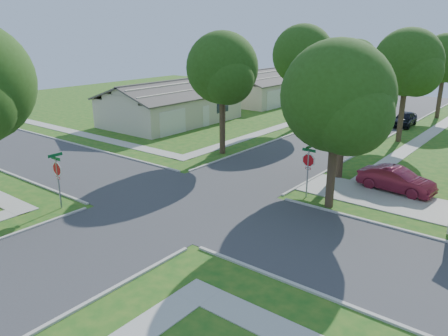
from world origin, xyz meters
TOP-DOWN VIEW (x-y plane):
  - ground at (0.00, 0.00)m, footprint 100.00×100.00m
  - road_ns at (0.00, 0.00)m, footprint 7.00×100.00m
  - sidewalk_ne at (6.10, 26.00)m, footprint 1.20×40.00m
  - sidewalk_nw at (-6.10, 26.00)m, footprint 1.20×40.00m
  - driveway at (7.90, 7.10)m, footprint 8.80×3.60m
  - stop_sign_sw at (-4.70, -4.70)m, footprint 1.05×0.80m
  - stop_sign_ne at (4.70, 4.70)m, footprint 1.05×0.80m
  - tree_e_near at (4.75, 9.01)m, footprint 4.97×4.80m
  - tree_e_mid at (4.76, 21.01)m, footprint 5.59×5.40m
  - tree_e_far at (4.75, 34.01)m, footprint 5.17×5.00m
  - tree_w_near at (-4.64, 9.01)m, footprint 5.38×5.20m
  - tree_w_mid at (-4.64, 21.01)m, footprint 5.80×5.60m
  - tree_w_far at (-4.65, 34.01)m, footprint 4.76×4.60m
  - tree_ne_corner at (6.36, 4.21)m, footprint 5.80×5.60m
  - house_nw_near at (-15.99, 15.00)m, footprint 8.42×13.60m
  - house_nw_far at (-15.99, 32.00)m, footprint 8.42×13.60m
  - car_driveway at (8.34, 8.70)m, footprint 4.39×1.90m
  - car_curb_east at (3.20, 27.59)m, footprint 1.82×4.23m
  - car_curb_west at (-3.20, 36.79)m, footprint 1.97×4.35m

SIDE VIEW (x-z plane):
  - ground at x=0.00m, z-range 0.00..0.00m
  - road_ns at x=0.00m, z-range -0.01..0.01m
  - sidewalk_ne at x=6.10m, z-range 0.00..0.04m
  - sidewalk_nw at x=-6.10m, z-range 0.00..0.04m
  - driveway at x=7.90m, z-range 0.00..0.05m
  - car_curb_west at x=-3.20m, z-range 0.00..1.24m
  - car_driveway at x=8.34m, z-range 0.00..1.41m
  - car_curb_east at x=3.20m, z-range 0.00..1.42m
  - house_nw_near at x=-15.99m, z-range -0.60..3.63m
  - house_nw_far at x=-15.99m, z-range -0.60..3.63m
  - stop_sign_sw at x=-4.70m, z-range 0.54..3.52m
  - stop_sign_ne at x=4.70m, z-range 0.54..3.52m
  - tree_w_far at x=-4.65m, z-range 1.49..9.52m
  - tree_ne_corner at x=6.36m, z-range 1.26..9.92m
  - tree_e_near at x=4.75m, z-range 1.50..9.78m
  - tree_e_far at x=4.75m, z-range 1.62..10.34m
  - tree_w_near at x=-4.64m, z-range 1.63..10.60m
  - tree_e_mid at x=4.76m, z-range 1.64..10.86m
  - tree_w_mid at x=-4.64m, z-range 1.71..11.27m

